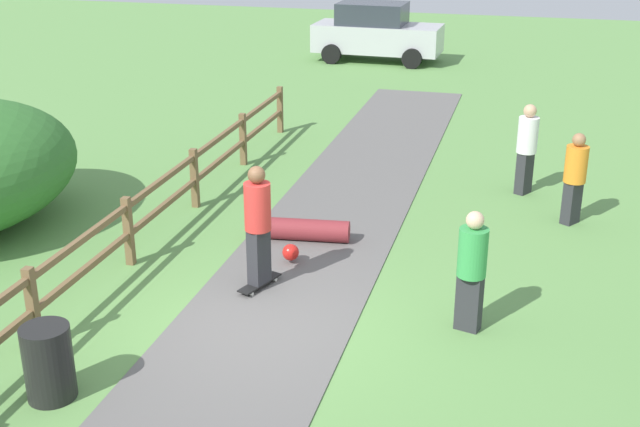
# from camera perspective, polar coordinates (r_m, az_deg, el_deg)

# --- Properties ---
(ground_plane) EXTENTS (60.00, 60.00, 0.00)m
(ground_plane) POSITION_cam_1_polar(r_m,az_deg,el_deg) (11.23, -3.89, -7.60)
(ground_plane) COLOR #60934C
(asphalt_path) EXTENTS (2.40, 28.00, 0.02)m
(asphalt_path) POSITION_cam_1_polar(r_m,az_deg,el_deg) (11.22, -3.89, -7.55)
(asphalt_path) COLOR #605E5B
(asphalt_path) RESTS_ON ground_plane
(wooden_fence) EXTENTS (0.12, 18.12, 1.10)m
(wooden_fence) POSITION_cam_1_polar(r_m,az_deg,el_deg) (11.95, -15.89, -2.96)
(wooden_fence) COLOR brown
(wooden_fence) RESTS_ON ground_plane
(trash_bin) EXTENTS (0.56, 0.56, 0.90)m
(trash_bin) POSITION_cam_1_polar(r_m,az_deg,el_deg) (9.99, -18.17, -9.72)
(trash_bin) COLOR black
(trash_bin) RESTS_ON ground_plane
(skater_riding) EXTENTS (0.48, 0.82, 1.85)m
(skater_riding) POSITION_cam_1_polar(r_m,az_deg,el_deg) (11.74, -4.29, -0.53)
(skater_riding) COLOR black
(skater_riding) RESTS_ON asphalt_path
(skater_fallen) EXTENTS (1.65, 1.33, 0.36)m
(skater_fallen) POSITION_cam_1_polar(r_m,az_deg,el_deg) (13.60, -1.40, -1.22)
(skater_fallen) COLOR maroon
(skater_fallen) RESTS_ON asphalt_path
(bystander_green) EXTENTS (0.47, 0.47, 1.67)m
(bystander_green) POSITION_cam_1_polar(r_m,az_deg,el_deg) (10.85, 10.39, -3.57)
(bystander_green) COLOR #2D2D33
(bystander_green) RESTS_ON ground_plane
(bystander_white) EXTENTS (0.52, 0.52, 1.73)m
(bystander_white) POSITION_cam_1_polar(r_m,az_deg,el_deg) (16.05, 14.04, 4.59)
(bystander_white) COLOR #2D2D33
(bystander_white) RESTS_ON ground_plane
(bystander_orange) EXTENTS (0.53, 0.53, 1.62)m
(bystander_orange) POSITION_cam_1_polar(r_m,az_deg,el_deg) (14.80, 17.12, 2.56)
(bystander_orange) COLOR #2D2D33
(bystander_orange) RESTS_ON ground_plane
(parked_car_silver) EXTENTS (4.26, 2.11, 1.92)m
(parked_car_silver) POSITION_cam_1_polar(r_m,az_deg,el_deg) (28.31, 3.89, 12.33)
(parked_car_silver) COLOR #B7B7BC
(parked_car_silver) RESTS_ON ground_plane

